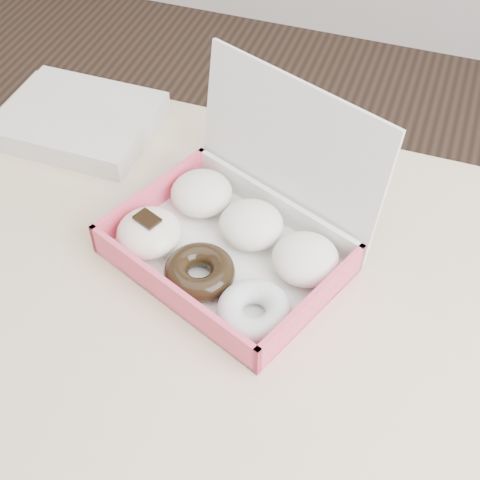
% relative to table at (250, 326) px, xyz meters
% --- Properties ---
extents(table, '(1.20, 0.80, 0.75)m').
position_rel_table_xyz_m(table, '(0.00, 0.00, 0.00)').
color(table, '#D3B38B').
rests_on(table, ground).
extents(donut_box, '(0.42, 0.39, 0.24)m').
position_rel_table_xyz_m(donut_box, '(-0.05, 0.07, 0.12)').
color(donut_box, white).
rests_on(donut_box, table).
extents(newspapers, '(0.27, 0.21, 0.04)m').
position_rel_table_xyz_m(newspapers, '(-0.42, 0.26, 0.10)').
color(newspapers, white).
rests_on(newspapers, table).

